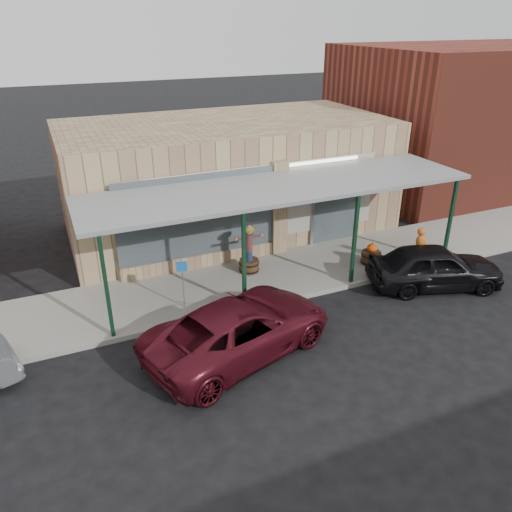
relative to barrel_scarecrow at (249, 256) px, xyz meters
name	(u,v)px	position (x,y,z in m)	size (l,w,h in m)	color
ground	(338,335)	(0.84, -4.07, -0.70)	(120.00, 120.00, 0.00)	black
sidewalk	(279,275)	(0.84, -0.47, -0.63)	(40.00, 3.20, 0.15)	gray
storefront	(228,177)	(0.84, 4.09, 1.39)	(12.00, 6.25, 4.20)	tan
awning	(281,188)	(0.84, -0.51, 2.31)	(12.00, 3.00, 3.04)	gray
block_buildings_near	(264,124)	(2.85, 5.13, 3.06)	(61.00, 8.00, 8.00)	maroon
barrel_scarecrow	(249,256)	(0.00, 0.00, 0.00)	(0.97, 0.80, 1.63)	#4D301E
barrel_pumpkin	(371,256)	(3.98, -1.09, -0.28)	(0.82, 0.82, 0.76)	#4D301E
handicap_sign	(183,278)	(-2.55, -1.29, 0.38)	(0.30, 0.08, 1.44)	gray
parked_sedan	(435,267)	(4.97, -2.98, -0.01)	(4.37, 2.81, 1.61)	black
car_maroon	(240,328)	(-1.81, -3.68, -0.01)	(2.30, 4.98, 1.38)	#4E0F1A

